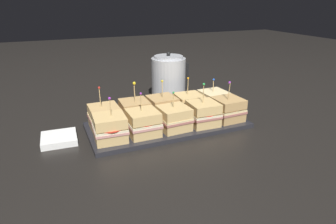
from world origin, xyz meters
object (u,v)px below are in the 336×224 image
(serving_platter, at_px, (168,125))
(sandwich_front_far_right, at_px, (228,109))
(sandwich_back_center, at_px, (161,108))
(sandwich_back_far_right, at_px, (213,101))
(kettle_steel, at_px, (169,79))
(sandwich_back_far_left, at_px, (104,117))
(sandwich_back_left, at_px, (135,112))
(napkin_stack, at_px, (59,139))
(sandwich_front_far_left, at_px, (110,128))
(sandwich_front_left, at_px, (143,123))
(sandwich_front_right, at_px, (203,114))
(sandwich_back_right, at_px, (189,104))
(sandwich_front_center, at_px, (174,118))

(serving_platter, height_order, sandwich_front_far_right, sandwich_front_far_right)
(sandwich_back_center, distance_m, sandwich_back_far_right, 0.25)
(kettle_steel, bearing_deg, sandwich_back_far_left, -146.86)
(sandwich_back_left, bearing_deg, napkin_stack, -175.31)
(sandwich_back_far_left, height_order, napkin_stack, sandwich_back_far_left)
(sandwich_front_far_left, relative_size, sandwich_front_left, 1.00)
(sandwich_front_far_left, distance_m, sandwich_front_far_right, 0.50)
(sandwich_front_far_left, xyz_separation_m, napkin_stack, (-0.17, 0.10, -0.05))
(sandwich_front_right, height_order, sandwich_back_right, sandwich_front_right)
(sandwich_front_far_right, bearing_deg, sandwich_back_center, 153.13)
(sandwich_front_left, bearing_deg, sandwich_front_far_right, 0.11)
(sandwich_front_left, relative_size, sandwich_back_right, 0.99)
(sandwich_front_far_right, bearing_deg, sandwich_front_far_left, 179.83)
(sandwich_back_far_left, height_order, sandwich_back_far_right, sandwich_back_far_left)
(sandwich_front_far_left, distance_m, sandwich_front_left, 0.12)
(sandwich_front_left, height_order, sandwich_back_center, sandwich_back_center)
(serving_platter, height_order, kettle_steel, kettle_steel)
(serving_platter, distance_m, sandwich_front_right, 0.15)
(sandwich_back_far_left, bearing_deg, kettle_steel, 33.14)
(sandwich_back_left, distance_m, sandwich_back_right, 0.25)
(sandwich_back_left, distance_m, sandwich_back_center, 0.12)
(sandwich_front_far_left, xyz_separation_m, sandwich_front_center, (0.25, 0.00, -0.00))
(serving_platter, xyz_separation_m, sandwich_front_right, (0.13, -0.07, 0.06))
(sandwich_back_far_right, xyz_separation_m, napkin_stack, (-0.67, -0.02, -0.05))
(kettle_steel, bearing_deg, serving_platter, -113.44)
(sandwich_front_far_left, distance_m, sandwich_front_right, 0.38)
(serving_platter, xyz_separation_m, sandwich_front_left, (-0.13, -0.06, 0.06))
(sandwich_front_right, distance_m, napkin_stack, 0.56)
(sandwich_back_far_right, bearing_deg, sandwich_front_right, -134.13)
(sandwich_back_far_left, height_order, kettle_steel, kettle_steel)
(sandwich_front_far_left, bearing_deg, sandwich_front_right, -0.91)
(serving_platter, bearing_deg, sandwich_back_right, 25.83)
(sandwich_front_far_left, relative_size, sandwich_front_far_right, 0.96)
(sandwich_back_left, distance_m, napkin_stack, 0.31)
(sandwich_front_far_left, bearing_deg, sandwich_front_left, -1.01)
(sandwich_front_far_left, bearing_deg, sandwich_front_far_right, -0.17)
(serving_platter, relative_size, sandwich_back_center, 3.85)
(sandwich_back_far_left, bearing_deg, sandwich_front_far_left, -91.85)
(serving_platter, height_order, sandwich_front_center, sandwich_front_center)
(sandwich_front_far_left, height_order, sandwich_front_right, sandwich_front_right)
(sandwich_front_far_left, distance_m, sandwich_back_left, 0.18)
(sandwich_front_right, bearing_deg, sandwich_front_left, 179.15)
(sandwich_front_far_left, relative_size, sandwich_back_far_left, 0.96)
(sandwich_front_left, distance_m, sandwich_back_far_left, 0.17)
(sandwich_front_left, xyz_separation_m, sandwich_front_center, (0.13, 0.00, -0.00))
(sandwich_back_far_right, bearing_deg, sandwich_front_far_right, -91.72)
(serving_platter, relative_size, sandwich_front_center, 4.27)
(serving_platter, bearing_deg, kettle_steel, 66.56)
(serving_platter, bearing_deg, sandwich_back_far_left, 166.45)
(sandwich_back_left, bearing_deg, sandwich_front_center, -44.42)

